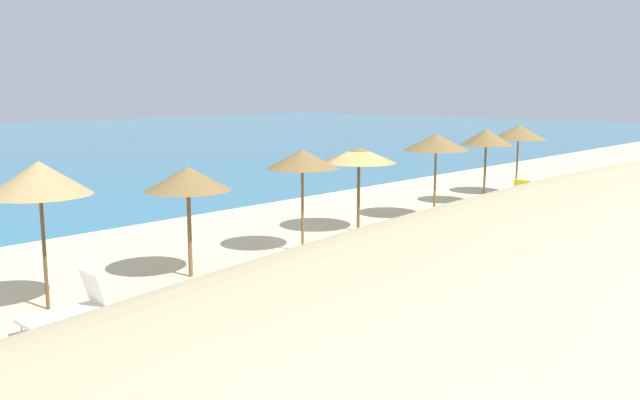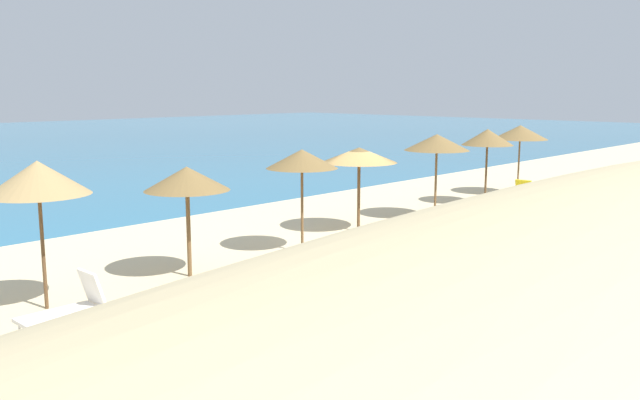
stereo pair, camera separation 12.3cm
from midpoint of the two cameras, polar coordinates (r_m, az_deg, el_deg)
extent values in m
plane|color=beige|center=(19.85, 3.92, -3.31)|extent=(160.00, 160.00, 0.00)
ellipsoid|color=#C9B586|center=(12.53, 23.03, -5.16)|extent=(40.19, 8.61, 2.74)
cylinder|color=brown|center=(14.35, -22.43, -3.88)|extent=(0.07, 0.07, 2.48)
cone|color=tan|center=(14.11, -22.79, 1.77)|extent=(2.01, 2.01, 0.68)
cylinder|color=brown|center=(15.90, -10.98, -2.59)|extent=(0.10, 0.10, 2.21)
cone|color=olive|center=(15.70, -11.12, 1.82)|extent=(1.99, 1.99, 0.56)
cylinder|color=brown|center=(18.00, -1.35, -0.65)|extent=(0.07, 0.07, 2.44)
cone|color=olive|center=(17.82, -1.36, 3.55)|extent=(1.94, 1.94, 0.51)
cylinder|color=brown|center=(20.72, 3.51, 0.47)|extent=(0.10, 0.10, 2.30)
cone|color=olive|center=(20.57, 3.54, 3.87)|extent=(2.35, 2.35, 0.47)
cylinder|color=brown|center=(23.06, 10.04, 1.49)|extent=(0.08, 0.08, 2.49)
cone|color=olive|center=(22.91, 10.14, 4.90)|extent=(2.21, 2.21, 0.55)
cylinder|color=brown|center=(26.40, 14.17, 2.27)|extent=(0.08, 0.08, 2.43)
cone|color=olive|center=(26.27, 14.29, 5.25)|extent=(1.96, 1.96, 0.62)
cylinder|color=brown|center=(29.24, 16.77, 2.87)|extent=(0.07, 0.07, 2.48)
cone|color=olive|center=(29.12, 16.90, 5.57)|extent=(2.27, 2.27, 0.59)
cube|color=white|center=(13.15, -21.22, -9.16)|extent=(1.43, 0.67, 0.07)
cube|color=white|center=(13.33, -18.68, -7.15)|extent=(0.27, 0.66, 0.71)
cylinder|color=silver|center=(13.23, -24.11, -10.05)|extent=(0.04, 0.04, 0.28)
cylinder|color=silver|center=(12.73, -23.11, -10.73)|extent=(0.04, 0.04, 0.28)
cylinder|color=silver|center=(13.70, -19.38, -9.09)|extent=(0.04, 0.04, 0.28)
cylinder|color=silver|center=(13.22, -18.23, -9.69)|extent=(0.04, 0.04, 0.28)
cube|color=yellow|center=(25.79, 16.66, -0.07)|extent=(1.34, 0.73, 0.07)
cube|color=yellow|center=(26.29, 17.20, 0.89)|extent=(0.30, 0.64, 0.73)
cylinder|color=silver|center=(25.41, 15.63, -0.54)|extent=(0.04, 0.04, 0.26)
cylinder|color=silver|center=(25.21, 16.73, -0.66)|extent=(0.04, 0.04, 0.26)
cylinder|color=silver|center=(26.41, 16.56, -0.21)|extent=(0.04, 0.04, 0.26)
cylinder|color=silver|center=(26.23, 17.63, -0.33)|extent=(0.04, 0.04, 0.26)
sphere|color=red|center=(27.94, 20.97, 0.19)|extent=(0.38, 0.38, 0.38)
cube|color=blue|center=(23.36, 17.80, -1.38)|extent=(0.60, 0.61, 0.35)
camera|label=1|loc=(0.06, -89.82, 0.03)|focal=37.34mm
camera|label=2|loc=(0.06, 90.18, -0.03)|focal=37.34mm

